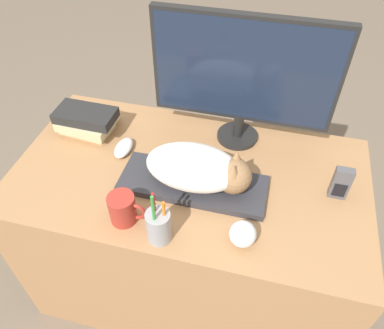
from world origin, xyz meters
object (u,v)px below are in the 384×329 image
at_px(keyboard, 193,184).
at_px(coffee_mug, 123,209).
at_px(computer_mouse, 124,148).
at_px(monitor, 244,74).
at_px(cat, 201,168).
at_px(book_stack, 87,120).
at_px(baseball, 243,234).
at_px(phone, 341,183).
at_px(pen_cup, 159,226).

height_order(keyboard, coffee_mug, coffee_mug).
bearing_deg(computer_mouse, keyboard, -20.25).
bearing_deg(monitor, cat, -105.32).
distance_m(keyboard, coffee_mug, 0.25).
xyz_separation_m(coffee_mug, book_stack, (-0.29, 0.36, -0.00)).
relative_size(monitor, computer_mouse, 5.61).
relative_size(computer_mouse, baseball, 1.39).
bearing_deg(phone, monitor, 150.42).
height_order(phone, book_stack, phone).
distance_m(monitor, computer_mouse, 0.49).
bearing_deg(keyboard, coffee_mug, -133.16).
xyz_separation_m(coffee_mug, phone, (0.62, 0.25, 0.01)).
bearing_deg(book_stack, cat, -20.67).
height_order(cat, baseball, cat).
xyz_separation_m(monitor, computer_mouse, (-0.38, -0.17, -0.25)).
bearing_deg(computer_mouse, cat, -18.80).
bearing_deg(coffee_mug, cat, 43.04).
relative_size(pen_cup, book_stack, 0.90).
distance_m(cat, baseball, 0.24).
bearing_deg(computer_mouse, phone, -2.27).
xyz_separation_m(computer_mouse, pen_cup, (0.24, -0.32, 0.04)).
bearing_deg(coffee_mug, phone, 22.18).
bearing_deg(baseball, coffee_mug, -178.95).
xyz_separation_m(cat, baseball, (0.16, -0.17, -0.05)).
distance_m(monitor, coffee_mug, 0.57).
bearing_deg(computer_mouse, coffee_mug, -67.60).
xyz_separation_m(monitor, pen_cup, (-0.14, -0.49, -0.21)).
relative_size(cat, coffee_mug, 2.93).
bearing_deg(book_stack, keyboard, -21.65).
bearing_deg(coffee_mug, baseball, 1.05).
bearing_deg(keyboard, pen_cup, -102.00).
bearing_deg(baseball, keyboard, 137.56).
bearing_deg(pen_cup, computer_mouse, 126.66).
height_order(coffee_mug, book_stack, coffee_mug).
height_order(keyboard, computer_mouse, computer_mouse).
xyz_separation_m(keyboard, pen_cup, (-0.05, -0.21, 0.04)).
height_order(pen_cup, phone, pen_cup).
distance_m(monitor, book_stack, 0.60).
relative_size(keyboard, computer_mouse, 4.39).
bearing_deg(keyboard, phone, 9.41).
xyz_separation_m(coffee_mug, pen_cup, (0.12, -0.04, 0.01)).
relative_size(phone, book_stack, 0.54).
height_order(baseball, book_stack, book_stack).
bearing_deg(pen_cup, book_stack, 136.02).
distance_m(keyboard, baseball, 0.25).
bearing_deg(computer_mouse, monitor, 24.20).
height_order(monitor, pen_cup, monitor).
bearing_deg(keyboard, cat, -0.00).
relative_size(cat, monitor, 0.55).
xyz_separation_m(keyboard, computer_mouse, (-0.28, 0.10, 0.00)).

